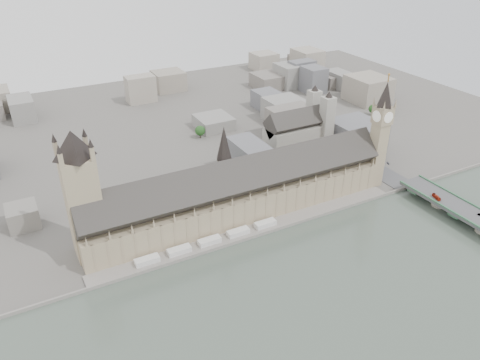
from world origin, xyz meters
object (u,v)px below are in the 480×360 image
westminster_bridge (476,222)px  car_approach (388,163)px  palace_of_westminster (239,192)px  victoria_tower (81,190)px  elizabeth_tower (381,127)px  red_bus_north (436,197)px  westminster_abbey (299,133)px

westminster_bridge → car_approach: 105.80m
palace_of_westminster → victoria_tower: bearing=177.0°
palace_of_westminster → victoria_tower: 126.41m
elizabeth_tower → red_bus_north: bearing=-73.7°
westminster_bridge → car_approach: car_approach is taller
victoria_tower → westminster_bridge: 309.91m
red_bus_north → victoria_tower: bearing=-178.0°
palace_of_westminster → elizabeth_tower: size_ratio=2.47×
elizabeth_tower → car_approach: (27.90, 10.07, -47.18)m
westminster_bridge → westminster_abbey: 190.56m
victoria_tower → red_bus_north: victoria_tower is taller
westminster_abbey → red_bus_north: (44.38, -146.10, -13.39)m
palace_of_westminster → westminster_abbey: size_ratio=3.90×
westminster_abbey → victoria_tower: bearing=-163.5°
elizabeth_tower → red_bus_north: 77.10m
westminster_bridge → red_bus_north: (-6.70, 36.40, 6.57)m
elizabeth_tower → palace_of_westminster: bearing=175.2°
elizabeth_tower → car_approach: 55.73m
red_bus_north → car_approach: bearing=98.8°
westminster_bridge → victoria_tower: bearing=158.2°
victoria_tower → red_bus_north: 291.09m
car_approach → palace_of_westminster: bearing=-159.3°
westminster_abbey → red_bus_north: bearing=-73.1°
red_bus_north → elizabeth_tower: bearing=123.8°
red_bus_north → car_approach: red_bus_north is taller
westminster_bridge → westminster_abbey: size_ratio=4.78×
palace_of_westminster → westminster_bridge: bearing=-33.5°
westminster_abbey → car_approach: westminster_abbey is taller
palace_of_westminster → victoria_tower: (-122.00, 6.30, 32.50)m
elizabeth_tower → westminster_bridge: (24.00, -95.50, -52.96)m
palace_of_westminster → westminster_bridge: palace_of_westminster is taller
victoria_tower → westminster_abbey: bearing=16.5°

